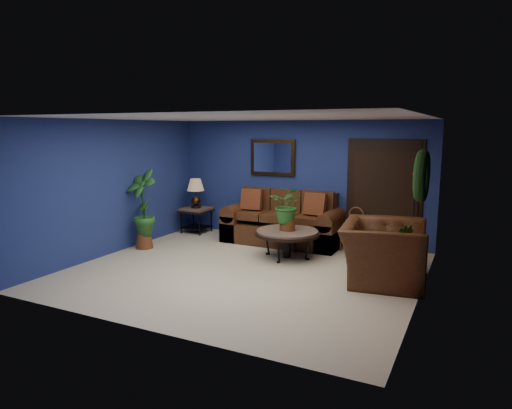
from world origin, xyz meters
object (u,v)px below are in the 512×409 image
at_px(sofa, 284,225).
at_px(armchair, 383,252).
at_px(coffee_table, 287,233).
at_px(table_lamp, 196,190).
at_px(side_chair, 354,226).
at_px(end_table, 196,214).

bearing_deg(sofa, armchair, -34.42).
xyz_separation_m(coffee_table, armchair, (1.82, -0.55, 0.01)).
bearing_deg(table_lamp, coffee_table, -20.64).
xyz_separation_m(coffee_table, side_chair, (0.95, 1.05, 0.02)).
xyz_separation_m(sofa, coffee_table, (0.49, -1.03, 0.10)).
bearing_deg(end_table, sofa, 1.09).
bearing_deg(side_chair, sofa, -165.29).
bearing_deg(end_table, table_lamp, -90.00).
relative_size(side_chair, armchair, 0.60).
bearing_deg(end_table, side_chair, 0.96).
height_order(end_table, table_lamp, table_lamp).
distance_m(coffee_table, side_chair, 1.42).
bearing_deg(armchair, side_chair, 21.29).
xyz_separation_m(coffee_table, end_table, (-2.63, 0.99, -0.02)).
bearing_deg(table_lamp, armchair, -19.14).
relative_size(sofa, armchair, 1.71).
bearing_deg(side_chair, end_table, -165.10).
bearing_deg(armchair, sofa, 48.40).
xyz_separation_m(sofa, table_lamp, (-2.14, -0.04, 0.62)).
height_order(sofa, armchair, sofa).
bearing_deg(coffee_table, side_chair, 47.82).
distance_m(end_table, armchair, 4.71).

